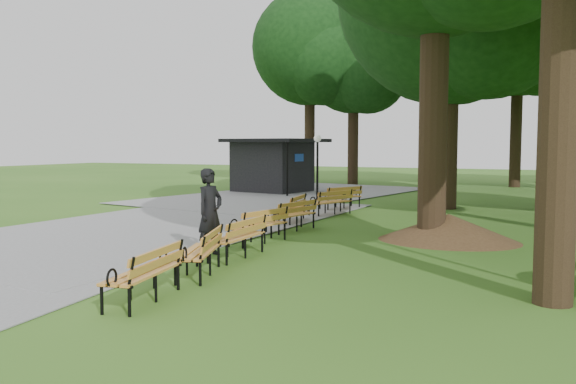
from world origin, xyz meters
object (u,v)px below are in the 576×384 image
at_px(kiosk, 272,166).
at_px(bench_3, 258,226).
at_px(bench_4, 291,215).
at_px(bench_5, 290,209).
at_px(bench_6, 330,202).
at_px(dirt_mound, 448,227).
at_px(bench_0, 143,274).
at_px(person, 210,212).
at_px(bench_1, 198,252).
at_px(bench_7, 340,197).
at_px(lamp_post, 317,153).
at_px(bench_2, 236,237).

relative_size(kiosk, bench_3, 2.29).
relative_size(bench_4, bench_5, 1.00).
bearing_deg(bench_3, kiosk, -143.17).
xyz_separation_m(bench_5, bench_6, (0.40, 2.46, 0.00)).
height_order(bench_4, bench_6, same).
xyz_separation_m(dirt_mound, bench_0, (-3.28, -8.02, 0.10)).
distance_m(person, bench_3, 1.99).
xyz_separation_m(bench_3, bench_6, (-0.49, 6.35, 0.00)).
xyz_separation_m(person, bench_1, (0.89, -1.84, -0.52)).
xyz_separation_m(bench_1, bench_7, (-1.56, 12.10, 0.00)).
bearing_deg(bench_0, bench_7, 176.84).
relative_size(lamp_post, bench_5, 1.50).
height_order(kiosk, bench_3, kiosk).
bearing_deg(bench_0, kiosk, -169.61).
bearing_deg(bench_4, bench_7, -160.83).
bearing_deg(dirt_mound, bench_3, -151.11).
bearing_deg(bench_6, bench_2, 27.21).
bearing_deg(bench_4, kiosk, -139.02).
height_order(bench_3, bench_7, same).
height_order(bench_3, bench_6, same).
distance_m(bench_2, bench_6, 8.30).
bearing_deg(bench_0, bench_4, 177.41).
xyz_separation_m(lamp_post, bench_0, (3.76, -16.60, -1.64)).
bearing_deg(dirt_mound, kiosk, 132.04).
bearing_deg(bench_1, bench_7, 167.13).
bearing_deg(bench_3, bench_5, -155.18).
bearing_deg(bench_2, person, -90.00).
bearing_deg(bench_1, bench_0, -13.15).
relative_size(lamp_post, bench_1, 1.50).
relative_size(person, kiosk, 0.44).
relative_size(dirt_mound, bench_0, 1.57).
distance_m(kiosk, bench_5, 12.16).
height_order(bench_0, bench_4, same).
relative_size(bench_3, bench_6, 1.00).
bearing_deg(bench_0, person, -173.78).
relative_size(kiosk, bench_5, 2.29).
xyz_separation_m(person, lamp_post, (-2.63, 12.83, 1.12)).
relative_size(person, bench_5, 1.01).
height_order(person, bench_6, person).
xyz_separation_m(kiosk, bench_0, (7.69, -20.19, -0.92)).
bearing_deg(kiosk, bench_3, -54.72).
height_order(bench_2, bench_6, same).
distance_m(lamp_post, bench_0, 17.10).
distance_m(bench_2, bench_3, 1.95).
relative_size(person, bench_0, 1.01).
bearing_deg(bench_3, person, 6.48).
height_order(dirt_mound, bench_5, bench_5).
bearing_deg(kiosk, person, -57.86).
distance_m(bench_0, bench_5, 9.74).
height_order(bench_0, bench_3, same).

